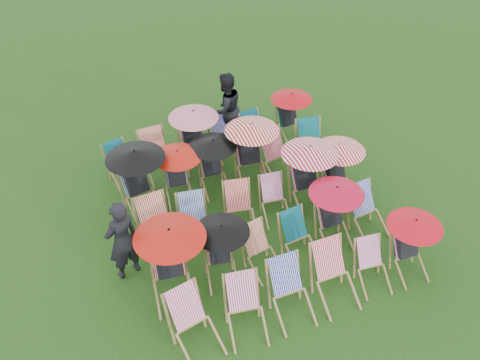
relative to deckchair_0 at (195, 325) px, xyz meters
name	(u,v)px	position (x,y,z in m)	size (l,w,h in m)	color
ground	(254,221)	(2.05, 2.23, -0.50)	(100.00, 100.00, 0.00)	black
deckchair_0	(195,325)	(0.00, 0.00, 0.00)	(0.83, 1.03, 1.00)	olive
deckchair_1	(246,310)	(0.86, -0.05, -0.02)	(0.77, 0.97, 0.96)	olive
deckchair_2	(292,293)	(1.70, -0.04, -0.01)	(0.67, 0.92, 0.99)	olive
deckchair_3	(335,277)	(2.55, -0.04, 0.01)	(0.68, 0.95, 1.02)	olive
deckchair_4	(373,267)	(3.34, -0.04, -0.09)	(0.64, 0.82, 0.83)	olive
deckchair_5	(411,246)	(4.10, -0.03, 0.12)	(0.99, 1.03, 1.17)	olive
deckchair_6	(170,263)	(-0.01, 1.15, 0.27)	(1.22, 1.30, 1.45)	olive
deckchair_7	(221,252)	(0.91, 1.17, 0.12)	(0.99, 1.06, 1.18)	olive
deckchair_8	(262,251)	(1.67, 1.07, -0.07)	(0.70, 0.87, 0.86)	olive
deckchair_9	(300,239)	(2.44, 1.05, -0.06)	(0.66, 0.87, 0.89)	olive
deckchair_10	(334,214)	(3.25, 1.20, 0.15)	(1.05, 1.08, 1.24)	olive
deckchair_11	(369,212)	(4.01, 1.13, -0.03)	(0.71, 0.92, 0.94)	olive
deckchair_12	(158,229)	(0.08, 2.28, 0.01)	(0.74, 0.99, 1.03)	olive
deckchair_13	(194,223)	(0.77, 2.20, -0.03)	(0.75, 0.94, 0.93)	olive
deckchair_14	(240,210)	(1.73, 2.22, -0.05)	(0.75, 0.93, 0.91)	olive
deckchair_15	(275,200)	(2.51, 2.24, -0.08)	(0.64, 0.83, 0.83)	olive
deckchair_16	(308,176)	(3.30, 2.32, 0.23)	(1.17, 1.22, 1.39)	olive
deckchair_17	(339,170)	(4.01, 2.31, 0.17)	(1.06, 1.15, 1.26)	olive
deckchair_18	(138,181)	(0.06, 3.52, 0.25)	(1.19, 1.30, 1.41)	olive
deckchair_19	(178,175)	(0.88, 3.53, 0.12)	(0.99, 1.06, 1.18)	olive
deckchair_20	(213,164)	(1.68, 3.55, 0.14)	(1.01, 1.06, 1.20)	olive
deckchair_21	(251,152)	(2.56, 3.53, 0.23)	(1.17, 1.23, 1.38)	olive
deckchair_22	(279,157)	(3.18, 3.42, 0.00)	(0.80, 1.01, 0.99)	olive
deckchair_23	(312,146)	(4.06, 3.48, -0.01)	(0.79, 1.00, 0.98)	olive
deckchair_24	(121,165)	(-0.08, 4.60, -0.08)	(0.69, 0.86, 0.84)	olive
deckchair_25	(158,156)	(0.73, 4.51, -0.01)	(0.70, 0.94, 0.99)	olive
deckchair_26	(194,137)	(1.62, 4.58, 0.20)	(1.12, 1.17, 1.33)	olive
deckchair_27	(225,137)	(2.38, 4.61, -0.03)	(0.68, 0.90, 0.93)	olive
deckchair_28	(256,133)	(3.13, 4.52, -0.07)	(0.64, 0.84, 0.86)	olive
deckchair_29	(291,116)	(4.09, 4.61, 0.12)	(0.99, 1.05, 1.17)	olive
person_left	(122,240)	(-0.64, 1.91, 0.35)	(0.62, 0.41, 1.71)	black
person_rear	(226,109)	(2.60, 5.10, 0.40)	(0.88, 0.68, 1.80)	black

